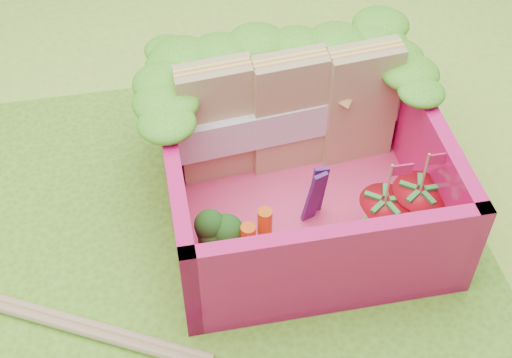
{
  "coord_description": "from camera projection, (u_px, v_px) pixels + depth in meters",
  "views": [
    {
      "loc": [
        -0.22,
        -2.14,
        2.77
      ],
      "look_at": [
        0.22,
        0.18,
        0.28
      ],
      "focal_mm": 50.0,
      "sensor_mm": 36.0,
      "label": 1
    }
  ],
  "objects": [
    {
      "name": "purple_wedges",
      "position": [
        316.0,
        193.0,
        3.38
      ],
      "size": [
        0.1,
        0.07,
        0.38
      ],
      "color": "#461A5B",
      "rests_on": "bento_floor"
    },
    {
      "name": "bento_floor",
      "position": [
        299.0,
        203.0,
        3.63
      ],
      "size": [
        1.3,
        1.3,
        0.05
      ],
      "primitive_type": "cube",
      "color": "#E1396D",
      "rests_on": "placemat"
    },
    {
      "name": "bento_box",
      "position": [
        302.0,
        169.0,
        3.45
      ],
      "size": [
        1.3,
        1.3,
        0.55
      ],
      "color": "#D51160",
      "rests_on": "placemat"
    },
    {
      "name": "sandwich_stack",
      "position": [
        290.0,
        113.0,
        3.58
      ],
      "size": [
        1.21,
        0.29,
        0.66
      ],
      "color": "tan",
      "rests_on": "bento_floor"
    },
    {
      "name": "strawberry_right",
      "position": [
        416.0,
        208.0,
        3.39
      ],
      "size": [
        0.26,
        0.26,
        0.5
      ],
      "color": "red",
      "rests_on": "bento_floor"
    },
    {
      "name": "broccoli",
      "position": [
        210.0,
        231.0,
        3.24
      ],
      "size": [
        0.31,
        0.31,
        0.26
      ],
      "color": "#649D4B",
      "rests_on": "bento_floor"
    },
    {
      "name": "carrot_sticks",
      "position": [
        257.0,
        237.0,
        3.28
      ],
      "size": [
        0.16,
        0.15,
        0.26
      ],
      "color": "#DB5412",
      "rests_on": "bento_floor"
    },
    {
      "name": "ground",
      "position": [
        218.0,
        251.0,
        3.49
      ],
      "size": [
        14.0,
        14.0,
        0.0
      ],
      "primitive_type": "plane",
      "color": "#8AD73C",
      "rests_on": "ground"
    },
    {
      "name": "placemat",
      "position": [
        218.0,
        249.0,
        3.48
      ],
      "size": [
        2.6,
        2.6,
        0.03
      ],
      "primitive_type": "cube",
      "color": "#649C23",
      "rests_on": "ground"
    },
    {
      "name": "snap_peas",
      "position": [
        380.0,
        217.0,
        3.5
      ],
      "size": [
        0.56,
        0.5,
        0.05
      ],
      "color": "#66A935",
      "rests_on": "bento_floor"
    },
    {
      "name": "strawberry_left",
      "position": [
        382.0,
        217.0,
        3.36
      ],
      "size": [
        0.24,
        0.24,
        0.48
      ],
      "color": "red",
      "rests_on": "bento_floor"
    },
    {
      "name": "lettuce_ruffle",
      "position": [
        283.0,
        56.0,
        3.52
      ],
      "size": [
        1.43,
        0.83,
        0.11
      ],
      "color": "#2E941B",
      "rests_on": "bento_box"
    }
  ]
}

